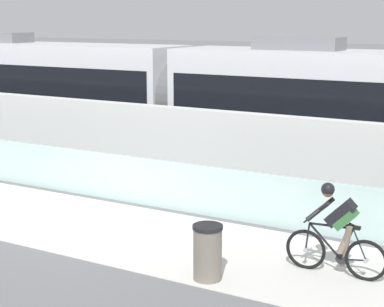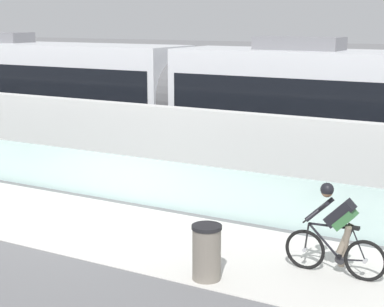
% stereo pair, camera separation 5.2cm
% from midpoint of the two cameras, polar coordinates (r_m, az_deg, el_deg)
% --- Properties ---
extents(ground_plane, '(200.00, 200.00, 0.00)m').
position_cam_midpoint_polar(ground_plane, '(13.72, -10.24, -6.31)').
color(ground_plane, slate).
extents(bike_path_deck, '(32.00, 3.20, 0.01)m').
position_cam_midpoint_polar(bike_path_deck, '(13.71, -10.24, -6.28)').
color(bike_path_deck, silver).
rests_on(bike_path_deck, ground).
extents(glass_parapet, '(32.00, 0.05, 1.13)m').
position_cam_midpoint_polar(glass_parapet, '(14.96, -5.82, -2.36)').
color(glass_parapet, silver).
rests_on(glass_parapet, ground).
extents(concrete_barrier_wall, '(32.00, 0.36, 2.08)m').
position_cam_midpoint_polar(concrete_barrier_wall, '(16.32, -2.23, 0.65)').
color(concrete_barrier_wall, silver).
rests_on(concrete_barrier_wall, ground).
extents(tram_rail_near, '(32.00, 0.08, 0.01)m').
position_cam_midpoint_polar(tram_rail_near, '(18.65, 1.79, -1.15)').
color(tram_rail_near, '#595654').
rests_on(tram_rail_near, ground).
extents(tram_rail_far, '(32.00, 0.08, 0.01)m').
position_cam_midpoint_polar(tram_rail_far, '(19.90, 3.71, -0.31)').
color(tram_rail_far, '#595654').
rests_on(tram_rail_far, ground).
extents(tram, '(22.56, 2.54, 3.81)m').
position_cam_midpoint_polar(tram, '(19.65, -1.06, 5.14)').
color(tram, silver).
rests_on(tram, ground).
extents(cyclist_on_bike, '(1.77, 0.58, 1.61)m').
position_cam_midpoint_polar(cyclist_on_bike, '(10.94, 12.90, -6.92)').
color(cyclist_on_bike, black).
rests_on(cyclist_on_bike, ground).
extents(trash_bin, '(0.51, 0.51, 0.96)m').
position_cam_midpoint_polar(trash_bin, '(10.58, 1.28, -8.99)').
color(trash_bin, slate).
rests_on(trash_bin, ground).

